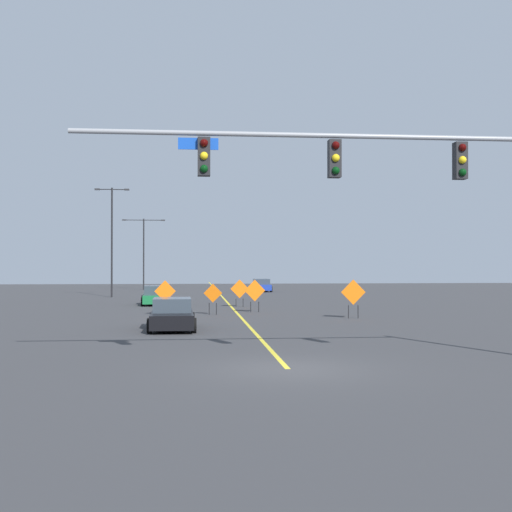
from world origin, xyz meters
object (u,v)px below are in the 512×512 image
construction_sign_right_lane (240,290)px  car_green_passing (156,296)px  car_black_approaching (172,315)px  car_blue_far (261,286)px  construction_sign_left_shoulder (255,292)px  street_lamp_far_right (144,247)px  construction_sign_left_lane (165,293)px  traffic_signal_assembly (402,176)px  construction_sign_right_shoulder (213,295)px  construction_sign_median_far (353,294)px  street_lamp_near_right (112,234)px

construction_sign_right_lane → car_green_passing: 6.43m
car_black_approaching → car_blue_far: bearing=78.4°
construction_sign_right_lane → car_green_passing: size_ratio=0.45×
construction_sign_left_shoulder → street_lamp_far_right: bearing=104.5°
construction_sign_left_lane → car_green_passing: construction_sign_left_lane is taller
car_black_approaching → car_green_passing: bearing=95.5°
traffic_signal_assembly → construction_sign_left_shoulder: size_ratio=7.46×
construction_sign_right_shoulder → car_blue_far: (6.06, 31.32, -0.48)m
construction_sign_right_lane → construction_sign_median_far: bearing=-61.9°
traffic_signal_assembly → street_lamp_far_right: bearing=101.2°
construction_sign_median_far → car_green_passing: size_ratio=0.51×
construction_sign_left_shoulder → car_blue_far: construction_sign_left_shoulder is taller
street_lamp_near_right → car_black_approaching: street_lamp_near_right is taller
construction_sign_left_shoulder → car_green_passing: (-6.34, 7.79, -0.61)m
car_green_passing → street_lamp_far_right: bearing=95.9°
construction_sign_right_lane → construction_sign_right_shoulder: size_ratio=1.05×
construction_sign_right_shoulder → car_black_approaching: size_ratio=0.38×
construction_sign_left_shoulder → car_black_approaching: bearing=-114.9°
street_lamp_far_right → construction_sign_right_shoulder: 38.43m
street_lamp_near_right → construction_sign_right_shoulder: street_lamp_near_right is taller
construction_sign_left_lane → construction_sign_left_shoulder: (5.28, 1.87, -0.03)m
car_green_passing → construction_sign_left_shoulder: bearing=-50.9°
construction_sign_left_shoulder → street_lamp_near_right: bearing=119.5°
street_lamp_far_right → traffic_signal_assembly: bearing=-78.8°
traffic_signal_assembly → car_blue_far: bearing=88.5°
construction_sign_left_shoulder → construction_sign_right_shoulder: construction_sign_left_shoulder is taller
construction_sign_median_far → car_green_passing: bearing=131.0°
street_lamp_far_right → construction_sign_right_lane: 32.35m
traffic_signal_assembly → construction_sign_right_lane: 26.93m
street_lamp_far_right → car_green_passing: size_ratio=1.97×
construction_sign_median_far → construction_sign_left_shoulder: (-4.81, 5.01, -0.09)m
construction_sign_right_shoulder → car_green_passing: bearing=111.7°
street_lamp_far_right → construction_sign_right_lane: street_lamp_far_right is taller
car_black_approaching → construction_sign_right_lane: bearing=74.8°
street_lamp_far_right → car_blue_far: size_ratio=2.01×
construction_sign_left_shoulder → car_blue_far: (3.49, 29.63, -0.58)m
car_blue_far → car_green_passing: size_ratio=0.98×
car_blue_far → car_black_approaching: size_ratio=0.86×
construction_sign_left_shoulder → car_black_approaching: (-4.63, -9.97, -0.59)m
construction_sign_right_lane → construction_sign_right_shoulder: (-2.01, -6.72, -0.03)m
construction_sign_right_lane → car_blue_far: construction_sign_right_lane is taller
construction_sign_left_lane → car_black_approaching: size_ratio=0.43×
construction_sign_median_far → traffic_signal_assembly: bearing=-99.2°
construction_sign_left_lane → construction_sign_left_shoulder: 5.60m
traffic_signal_assembly → construction_sign_right_shoulder: size_ratio=8.25×
street_lamp_far_right → construction_sign_right_shoulder: street_lamp_far_right is taller
construction_sign_right_shoulder → car_black_approaching: bearing=-104.0°
traffic_signal_assembly → street_lamp_near_right: 42.52m
street_lamp_far_right → car_blue_far: 14.87m
construction_sign_right_shoulder → car_green_passing: size_ratio=0.43×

